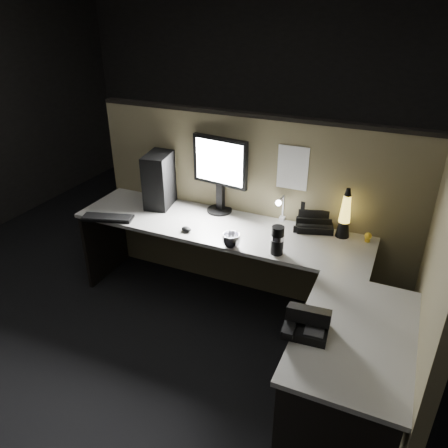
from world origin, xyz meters
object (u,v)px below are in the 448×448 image
at_px(monitor, 220,168).
at_px(keyboard, 108,218).
at_px(lava_lamp, 345,217).
at_px(pc_tower, 162,178).
at_px(desk_phone, 306,322).

relative_size(monitor, keyboard, 1.53).
xyz_separation_m(keyboard, lava_lamp, (1.74, 0.47, 0.15)).
relative_size(pc_tower, keyboard, 1.10).
height_order(pc_tower, keyboard, pc_tower).
bearing_deg(lava_lamp, keyboard, -164.79).
distance_m(monitor, desk_phone, 1.56).
bearing_deg(pc_tower, lava_lamp, -9.94).
height_order(pc_tower, desk_phone, pc_tower).
bearing_deg(desk_phone, keyboard, 155.25).
bearing_deg(lava_lamp, pc_tower, -179.60).
distance_m(pc_tower, monitor, 0.54).
bearing_deg(lava_lamp, monitor, 178.24).
height_order(keyboard, desk_phone, desk_phone).
height_order(monitor, keyboard, monitor).
bearing_deg(keyboard, pc_tower, 46.15).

